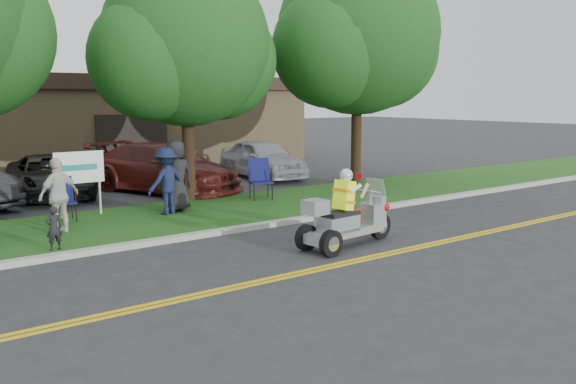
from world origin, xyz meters
TOP-DOWN VIEW (x-y plane):
  - ground at (0.00, 0.00)m, footprint 120.00×120.00m
  - centerline_near at (0.00, -0.58)m, footprint 60.00×0.10m
  - centerline_far at (0.00, -0.42)m, footprint 60.00×0.10m
  - curb at (0.00, 3.05)m, footprint 60.00×0.25m
  - grass_verge at (0.00, 5.20)m, footprint 60.00×4.00m
  - commercial_building at (2.00, 18.98)m, footprint 18.00×8.20m
  - tree_mid at (0.55, 7.23)m, footprint 5.88×4.80m
  - tree_right at (7.06, 7.03)m, footprint 6.86×5.60m
  - business_sign at (-2.90, 6.60)m, footprint 1.25×0.06m
  - trike_scooter at (0.60, 0.44)m, footprint 2.54×0.88m
  - lawn_chair_a at (2.22, 6.03)m, footprint 0.81×0.83m
  - lawn_chair_b at (-3.46, 6.27)m, footprint 0.62×0.64m
  - spectator_adult_right at (-3.91, 4.96)m, footprint 1.07×0.71m
  - spectator_chair_a at (-1.04, 5.51)m, footprint 1.25×0.92m
  - spectator_chair_b at (-0.66, 5.71)m, footprint 0.94×0.62m
  - child_left at (-4.48, 3.43)m, footprint 0.34×0.24m
  - parked_car_mid at (-2.50, 10.76)m, footprint 2.77×4.97m
  - parked_car_right at (0.80, 9.51)m, footprint 4.09×5.98m
  - parked_car_far_right at (5.37, 10.49)m, footprint 2.04×4.51m

SIDE VIEW (x-z plane):
  - ground at x=0.00m, z-range 0.00..0.00m
  - centerline_near at x=0.00m, z-range 0.00..0.01m
  - centerline_far at x=0.00m, z-range 0.00..0.01m
  - grass_verge at x=0.00m, z-range 0.01..0.11m
  - curb at x=0.00m, z-range 0.00..0.12m
  - child_left at x=-4.48m, z-range 0.10..0.99m
  - trike_scooter at x=0.60m, z-range -0.25..1.41m
  - parked_car_mid at x=-2.50m, z-range 0.00..1.31m
  - lawn_chair_b at x=-3.46m, z-range 0.17..1.25m
  - parked_car_far_right at x=5.37m, z-range 0.00..1.50m
  - lawn_chair_a at x=2.22m, z-range 0.18..1.38m
  - parked_car_right at x=0.80m, z-range 0.00..1.61m
  - spectator_adult_right at x=-3.91m, z-range 0.10..1.79m
  - spectator_chair_a at x=-1.04m, z-range 0.10..1.84m
  - spectator_chair_b at x=-0.66m, z-range 0.10..1.99m
  - business_sign at x=-2.90m, z-range 0.38..2.13m
  - commercial_building at x=2.00m, z-range 0.01..4.01m
  - tree_mid at x=0.55m, z-range 0.91..7.96m
  - tree_right at x=7.06m, z-range 0.99..9.06m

